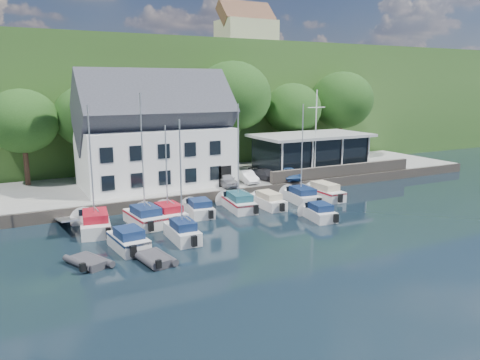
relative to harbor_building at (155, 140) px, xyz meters
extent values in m
plane|color=black|center=(7.00, -16.50, -5.35)|extent=(180.00, 180.00, 0.00)
cube|color=gray|center=(7.00, 1.00, -4.85)|extent=(60.00, 13.00, 1.00)
cube|color=#685E53|center=(7.00, -5.50, -4.85)|extent=(60.00, 0.30, 1.00)
cube|color=#2B4F1D|center=(7.00, 45.50, 2.65)|extent=(160.00, 75.00, 16.00)
cube|color=#596733|center=(15.00, 53.50, 10.80)|extent=(50.00, 30.00, 0.30)
cube|color=#685E53|center=(19.00, -5.10, -3.75)|extent=(18.00, 0.50, 1.20)
imported|color=#A9A9AE|center=(5.64, -3.88, -3.72)|extent=(1.64, 3.75, 1.26)
imported|color=silver|center=(8.23, -3.36, -3.76)|extent=(1.60, 3.70, 1.18)
imported|color=#2D2D32|center=(10.53, -3.17, -3.79)|extent=(2.63, 4.17, 1.13)
imported|color=#2F558F|center=(12.85, -3.94, -3.74)|extent=(2.46, 3.85, 1.23)
camera|label=1|loc=(-13.47, -43.52, 5.31)|focal=35.00mm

